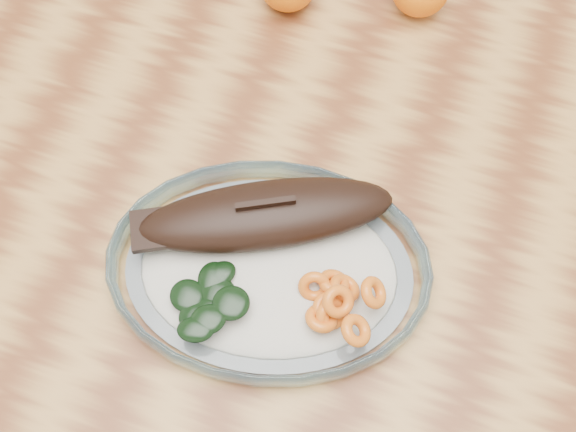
{
  "coord_description": "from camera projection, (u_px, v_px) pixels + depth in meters",
  "views": [
    {
      "loc": [
        0.2,
        -0.38,
        1.45
      ],
      "look_at": [
        0.1,
        -0.08,
        0.77
      ],
      "focal_mm": 45.0,
      "sensor_mm": 36.0,
      "label": 1
    }
  ],
  "objects": [
    {
      "name": "plated_meal",
      "position": [
        269.0,
        265.0,
        0.73
      ],
      "size": [
        0.71,
        0.71,
        0.08
      ],
      "rotation": [
        0.0,
        0.0,
        0.24
      ],
      "color": "white",
      "rests_on": "dining_table"
    },
    {
      "name": "dining_table",
      "position": [
        236.0,
        180.0,
        0.9
      ],
      "size": [
        1.2,
        0.8,
        0.75
      ],
      "color": "brown",
      "rests_on": "ground"
    },
    {
      "name": "ground",
      "position": [
        257.0,
        327.0,
        1.49
      ],
      "size": [
        3.0,
        3.0,
        0.0
      ],
      "primitive_type": "plane",
      "color": "slate",
      "rests_on": "ground"
    }
  ]
}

